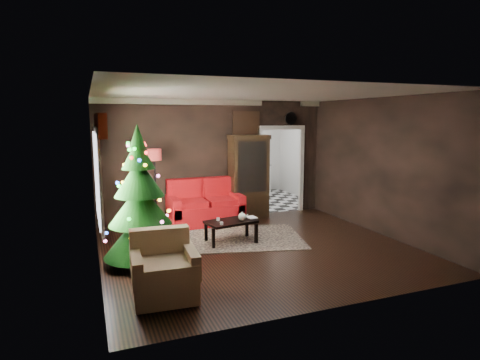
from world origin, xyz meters
name	(u,v)px	position (x,y,z in m)	size (l,w,h in m)	color
floor	(258,248)	(0.00, 0.00, 0.00)	(5.50, 5.50, 0.00)	black
ceiling	(259,94)	(0.00, 0.00, 2.80)	(5.50, 5.50, 0.00)	white
wall_back	(216,160)	(0.00, 2.50, 1.40)	(5.50, 5.50, 0.00)	black
wall_front	(340,199)	(0.00, -2.50, 1.40)	(5.50, 5.50, 0.00)	black
wall_left	(95,182)	(-2.75, 0.00, 1.40)	(5.50, 5.50, 0.00)	black
wall_right	(382,167)	(2.75, 0.00, 1.40)	(5.50, 5.50, 0.00)	black
doorway	(280,171)	(1.70, 2.50, 1.05)	(1.10, 0.10, 2.10)	white
left_window	(97,177)	(-2.71, 0.20, 1.45)	(0.05, 1.60, 1.40)	white
valance	(100,125)	(-2.63, 0.20, 2.27)	(0.12, 2.10, 0.35)	maroon
kitchen_floor	(256,201)	(1.70, 4.00, 0.00)	(3.00, 3.00, 0.00)	silver
kitchen_window	(238,140)	(1.70, 5.45, 1.70)	(0.70, 0.06, 0.70)	white
rug	(240,238)	(-0.07, 0.72, 0.01)	(2.44, 1.78, 0.01)	#624357
loveseat	(205,202)	(-0.40, 2.05, 0.50)	(1.70, 0.90, 1.00)	#9E0503
curio_cabinet	(249,178)	(0.75, 2.27, 0.95)	(0.90, 0.45, 1.90)	black
floor_lamp	(156,192)	(-1.52, 1.95, 0.83)	(0.31, 0.31, 1.82)	black
christmas_tree	(140,201)	(-2.09, 0.00, 1.05)	(1.22, 1.22, 2.32)	black
armchair	(164,266)	(-1.98, -1.47, 0.46)	(0.84, 0.84, 0.86)	tan
coffee_table	(231,231)	(-0.33, 0.53, 0.22)	(0.93, 0.56, 0.42)	#341C10
teapot	(242,217)	(-0.13, 0.44, 0.51)	(0.17, 0.17, 0.16)	beige
cup_a	(218,219)	(-0.56, 0.62, 0.46)	(0.06, 0.06, 0.05)	white
cup_b	(222,223)	(-0.59, 0.30, 0.46)	(0.06, 0.06, 0.05)	silver
book	(248,212)	(0.04, 0.58, 0.55)	(0.17, 0.02, 0.23)	tan
wall_clock	(291,118)	(1.95, 2.45, 2.38)	(0.32, 0.32, 0.06)	white
painting	(246,124)	(0.75, 2.46, 2.25)	(0.62, 0.05, 0.52)	#A07248
kitchen_counter	(241,180)	(1.70, 5.20, 0.45)	(1.80, 0.60, 0.90)	white
kitchen_table	(251,190)	(1.40, 3.70, 0.38)	(0.70, 0.70, 0.75)	brown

